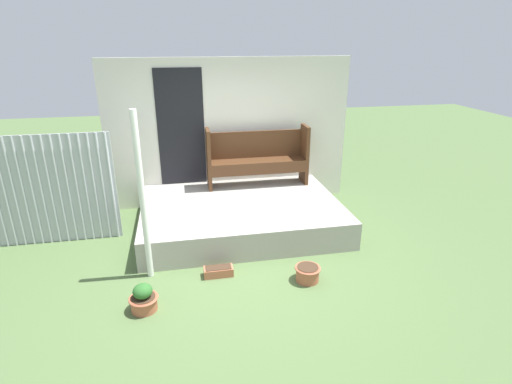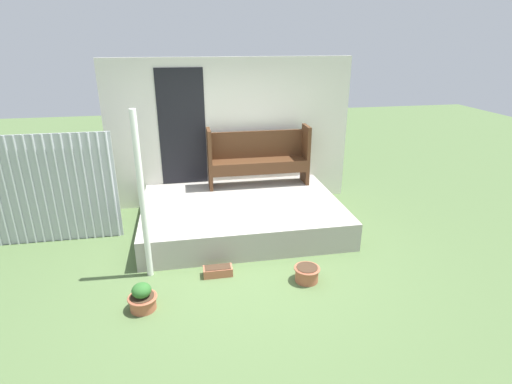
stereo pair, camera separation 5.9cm
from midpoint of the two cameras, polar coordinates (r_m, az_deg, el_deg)
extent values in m
plane|color=#516B3D|center=(5.58, -2.35, -10.10)|extent=(24.00, 24.00, 0.00)
cube|color=#A8A399|center=(6.48, -2.37, -3.26)|extent=(3.12, 2.24, 0.43)
cube|color=white|center=(7.21, -3.94, 8.37)|extent=(4.32, 0.06, 2.60)
cube|color=black|center=(7.09, -10.90, 8.97)|extent=(0.80, 0.02, 2.00)
cube|color=#ADB2B7|center=(6.66, -30.95, -0.03)|extent=(2.67, 0.02, 1.65)
cylinder|color=silver|center=(6.71, -32.45, -0.20)|extent=(0.04, 0.04, 1.65)
cylinder|color=silver|center=(6.66, -31.49, -0.13)|extent=(0.04, 0.04, 1.65)
cylinder|color=silver|center=(6.62, -30.51, -0.06)|extent=(0.04, 0.04, 1.65)
cylinder|color=silver|center=(6.58, -29.52, 0.02)|extent=(0.04, 0.04, 1.65)
cylinder|color=silver|center=(6.54, -28.52, 0.09)|extent=(0.04, 0.04, 1.65)
cylinder|color=silver|center=(6.51, -27.51, 0.17)|extent=(0.04, 0.04, 1.65)
cylinder|color=silver|center=(6.47, -26.49, 0.24)|extent=(0.04, 0.04, 1.65)
cylinder|color=silver|center=(6.44, -25.46, 0.32)|extent=(0.04, 0.04, 1.65)
cylinder|color=silver|center=(6.41, -24.41, 0.40)|extent=(0.04, 0.04, 1.65)
cylinder|color=silver|center=(6.38, -23.36, 0.47)|extent=(0.04, 0.04, 1.65)
cylinder|color=silver|center=(6.35, -22.30, 0.55)|extent=(0.04, 0.04, 1.65)
cylinder|color=silver|center=(6.33, -21.23, 0.63)|extent=(0.04, 0.04, 1.65)
cylinder|color=silver|center=(6.31, -20.15, 0.71)|extent=(0.04, 0.04, 1.65)
cylinder|color=white|center=(5.02, -16.24, -0.93)|extent=(0.08, 0.08, 2.16)
cube|color=#4C2D19|center=(6.90, -7.01, 4.65)|extent=(0.06, 0.40, 1.04)
cube|color=#4C2D19|center=(7.20, 6.70, 5.38)|extent=(0.06, 0.40, 1.04)
cube|color=#4C2D19|center=(7.02, -0.01, 4.44)|extent=(1.65, 0.41, 0.04)
cube|color=#4C2D19|center=(6.88, 0.28, 3.17)|extent=(1.65, 0.04, 0.17)
cube|color=#4C2D19|center=(7.13, -0.28, 6.84)|extent=(1.65, 0.05, 0.48)
cylinder|color=#B26042|center=(4.87, -16.04, -15.04)|extent=(0.29, 0.29, 0.17)
torus|color=#B26042|center=(4.83, -16.13, -14.36)|extent=(0.33, 0.33, 0.02)
cylinder|color=#422D1E|center=(4.82, -16.15, -14.21)|extent=(0.27, 0.27, 0.01)
ellipsoid|color=#2D6628|center=(4.78, -16.25, -13.44)|extent=(0.22, 0.22, 0.16)
cylinder|color=#B26042|center=(5.21, 7.03, -11.52)|extent=(0.29, 0.29, 0.19)
torus|color=#B26042|center=(5.16, 7.08, -10.74)|extent=(0.33, 0.33, 0.02)
cylinder|color=#422D1E|center=(5.15, 7.08, -10.59)|extent=(0.27, 0.27, 0.01)
cube|color=#B76647|center=(5.31, -5.70, -11.23)|extent=(0.38, 0.17, 0.12)
cube|color=#422D1E|center=(5.28, -5.73, -10.65)|extent=(0.33, 0.14, 0.01)
camera|label=1|loc=(0.03, -90.30, -0.12)|focal=28.00mm
camera|label=2|loc=(0.03, 89.70, 0.12)|focal=28.00mm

